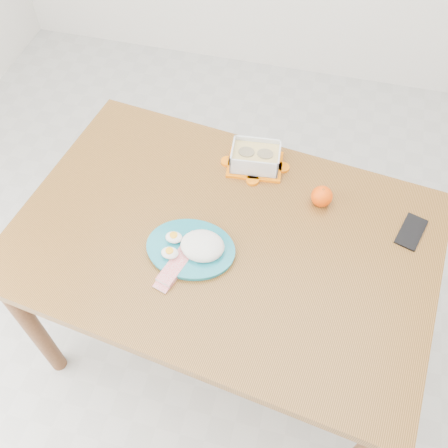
% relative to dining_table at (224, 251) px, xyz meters
% --- Properties ---
extents(ground, '(3.50, 3.50, 0.00)m').
position_rel_dining_table_xyz_m(ground, '(-0.06, 0.15, -0.66)').
color(ground, '#B7B7B2').
rests_on(ground, ground).
extents(dining_table, '(1.40, 1.02, 0.75)m').
position_rel_dining_table_xyz_m(dining_table, '(0.00, 0.00, 0.00)').
color(dining_table, '#925C29').
rests_on(dining_table, ground).
extents(food_container, '(0.20, 0.16, 0.08)m').
position_rel_dining_table_xyz_m(food_container, '(0.03, 0.31, 0.13)').
color(food_container, orange).
rests_on(food_container, dining_table).
extents(orange_fruit, '(0.07, 0.07, 0.07)m').
position_rel_dining_table_xyz_m(orange_fruit, '(0.27, 0.20, 0.12)').
color(orange_fruit, '#FF5B05').
rests_on(orange_fruit, dining_table).
extents(rice_plate, '(0.27, 0.27, 0.07)m').
position_rel_dining_table_xyz_m(rice_plate, '(-0.07, -0.08, 0.11)').
color(rice_plate, '#187888').
rests_on(rice_plate, dining_table).
extents(candy_bar, '(0.10, 0.20, 0.02)m').
position_rel_dining_table_xyz_m(candy_bar, '(-0.10, -0.12, 0.10)').
color(candy_bar, red).
rests_on(candy_bar, dining_table).
extents(smartphone, '(0.10, 0.15, 0.01)m').
position_rel_dining_table_xyz_m(smartphone, '(0.56, 0.16, 0.09)').
color(smartphone, black).
rests_on(smartphone, dining_table).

